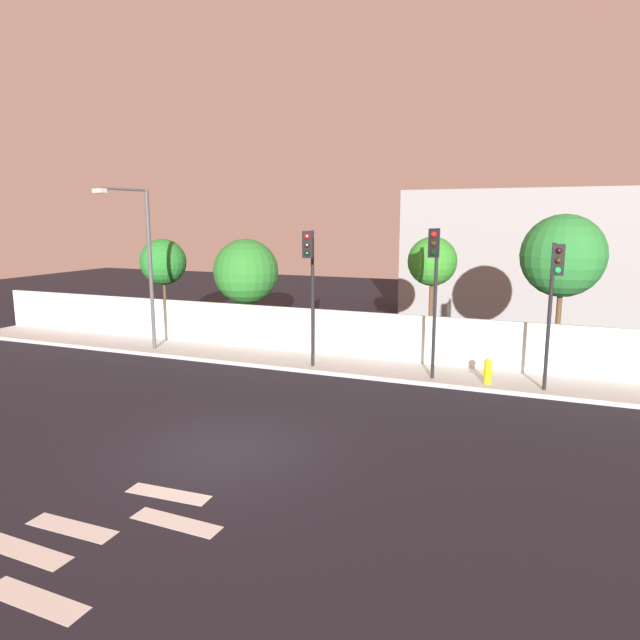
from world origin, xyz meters
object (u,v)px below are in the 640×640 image
fire_hydrant (488,370)px  traffic_light_right (434,272)px  traffic_light_left (310,270)px  street_lamp_curbside (143,255)px  roadside_tree_midright (432,262)px  traffic_light_center (554,286)px  roadside_tree_leftmost (163,262)px  roadside_tree_rightmost (563,256)px  roadside_tree_midleft (246,272)px

fire_hydrant → traffic_light_right: bearing=-165.2°
traffic_light_left → traffic_light_right: (4.30, 0.14, 0.05)m
street_lamp_curbside → roadside_tree_midright: 11.59m
traffic_light_center → street_lamp_curbside: bearing=178.3°
street_lamp_curbside → roadside_tree_leftmost: 3.98m
traffic_light_center → fire_hydrant: traffic_light_center is taller
traffic_light_center → roadside_tree_rightmost: size_ratio=0.82×
traffic_light_left → street_lamp_curbside: 7.54m
traffic_light_center → roadside_tree_leftmost: traffic_light_center is taller
traffic_light_right → roadside_tree_midright: (-0.79, 3.88, 0.04)m
traffic_light_center → roadside_tree_midright: (-4.38, 3.99, 0.32)m
traffic_light_right → roadside_tree_leftmost: 14.09m
traffic_light_center → roadside_tree_midleft: (-12.68, 3.99, -0.34)m
fire_hydrant → roadside_tree_leftmost: roadside_tree_leftmost is taller
roadside_tree_midleft → roadside_tree_leftmost: bearing=180.0°
traffic_light_center → street_lamp_curbside: size_ratio=0.71×
roadside_tree_midleft → roadside_tree_midright: (8.30, 0.00, 0.66)m
street_lamp_curbside → roadside_tree_leftmost: street_lamp_curbside is taller
traffic_light_center → fire_hydrant: size_ratio=5.51×
roadside_tree_midleft → roadside_tree_rightmost: roadside_tree_rightmost is taller
fire_hydrant → roadside_tree_midleft: bearing=162.6°
street_lamp_curbside → roadside_tree_midright: size_ratio=1.35×
fire_hydrant → roadside_tree_rightmost: size_ratio=0.15×
fire_hydrant → roadside_tree_rightmost: (2.11, 3.41, 3.59)m
traffic_light_right → fire_hydrant: bearing=14.8°
street_lamp_curbside → roadside_tree_midleft: bearing=52.3°
traffic_light_right → street_lamp_curbside: (-11.82, 0.33, 0.27)m
traffic_light_right → traffic_light_center: bearing=-1.8°
traffic_light_left → fire_hydrant: 6.88m
traffic_light_right → roadside_tree_rightmost: 5.51m
traffic_light_right → traffic_light_left: bearing=-178.1°
street_lamp_curbside → fire_hydrant: (13.60, 0.14, -3.48)m
street_lamp_curbside → roadside_tree_leftmost: (-1.72, 3.54, -0.59)m
fire_hydrant → roadside_tree_midleft: size_ratio=0.18×
street_lamp_curbside → roadside_tree_leftmost: bearing=115.9°
traffic_light_left → roadside_tree_midright: bearing=48.9°
traffic_light_center → traffic_light_right: (-3.59, 0.11, 0.27)m
traffic_light_left → fire_hydrant: (6.08, 0.61, -3.15)m
roadside_tree_rightmost → traffic_light_right: bearing=-135.1°
traffic_light_right → roadside_tree_midleft: size_ratio=1.09×
traffic_light_right → street_lamp_curbside: size_ratio=0.77×
traffic_light_right → roadside_tree_midright: 3.96m
roadside_tree_midright → roadside_tree_rightmost: bearing=0.0°
traffic_light_left → roadside_tree_leftmost: 10.08m
traffic_light_right → roadside_tree_rightmost: (3.89, 3.88, 0.39)m
traffic_light_left → street_lamp_curbside: (-7.52, 0.48, 0.32)m
traffic_light_right → roadside_tree_leftmost: size_ratio=1.10×
traffic_light_center → roadside_tree_leftmost: (-17.14, 3.99, -0.04)m
street_lamp_curbside → roadside_tree_rightmost: size_ratio=1.15×
roadside_tree_leftmost → roadside_tree_midleft: size_ratio=0.99×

